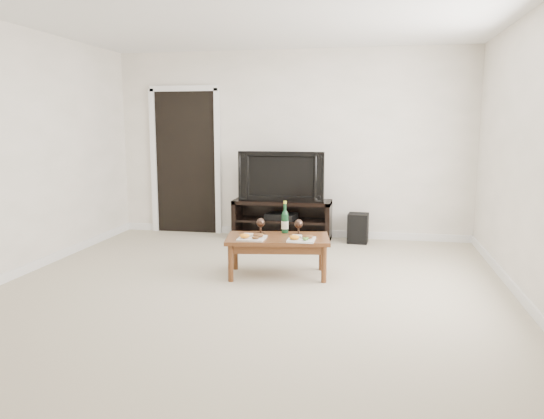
{
  "coord_description": "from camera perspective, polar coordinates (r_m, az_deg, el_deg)",
  "views": [
    {
      "loc": [
        1.14,
        -4.64,
        1.6
      ],
      "look_at": [
        0.11,
        0.77,
        0.7
      ],
      "focal_mm": 35.0,
      "sensor_mm": 36.0,
      "label": 1
    }
  ],
  "objects": [
    {
      "name": "goblet_right",
      "position": [
        5.65,
        2.88,
        -1.9
      ],
      "size": [
        0.09,
        0.09,
        0.17
      ],
      "primitive_type": null,
      "color": "#37261E",
      "rests_on": "coffee_table"
    },
    {
      "name": "subwoofer",
      "position": [
        7.25,
        9.24,
        -1.99
      ],
      "size": [
        0.28,
        0.28,
        0.4
      ],
      "primitive_type": "cube",
      "rotation": [
        0.0,
        0.0,
        -0.07
      ],
      "color": "black",
      "rests_on": "ground"
    },
    {
      "name": "plate_left",
      "position": [
        5.46,
        -2.16,
        -2.84
      ],
      "size": [
        0.27,
        0.27,
        0.07
      ],
      "primitive_type": "cube",
      "color": "white",
      "rests_on": "coffee_table"
    },
    {
      "name": "doorway",
      "position": [
        7.87,
        -9.26,
        4.96
      ],
      "size": [
        0.9,
        0.02,
        2.05
      ],
      "primitive_type": "cube",
      "color": "black",
      "rests_on": "ground"
    },
    {
      "name": "av_receiver",
      "position": [
        7.34,
        1.01,
        -0.73
      ],
      "size": [
        0.45,
        0.37,
        0.08
      ],
      "primitive_type": "cube",
      "rotation": [
        0.0,
        0.0,
        -0.18
      ],
      "color": "black",
      "rests_on": "media_console"
    },
    {
      "name": "floor",
      "position": [
        5.04,
        -2.89,
        -9.25
      ],
      "size": [
        5.5,
        5.5,
        0.0
      ],
      "primitive_type": "plane",
      "color": "#C0B69B",
      "rests_on": "ground"
    },
    {
      "name": "back_wall",
      "position": [
        7.5,
        2.06,
        6.98
      ],
      "size": [
        5.0,
        0.04,
        2.6
      ],
      "primitive_type": "cube",
      "color": "white",
      "rests_on": "ground"
    },
    {
      "name": "television",
      "position": [
        7.27,
        1.12,
        3.66
      ],
      "size": [
        1.18,
        0.17,
        0.68
      ],
      "primitive_type": "imported",
      "rotation": [
        0.0,
        0.0,
        -0.01
      ],
      "color": "black",
      "rests_on": "media_console"
    },
    {
      "name": "coffee_table",
      "position": [
        5.61,
        0.62,
        -5.05
      ],
      "size": [
        1.14,
        0.74,
        0.42
      ],
      "primitive_type": "cube",
      "rotation": [
        0.0,
        0.0,
        0.15
      ],
      "color": "brown",
      "rests_on": "ground"
    },
    {
      "name": "wine_bottle",
      "position": [
        5.74,
        1.4,
        -0.81
      ],
      "size": [
        0.07,
        0.07,
        0.35
      ],
      "primitive_type": "cylinder",
      "color": "#0F391D",
      "rests_on": "coffee_table"
    },
    {
      "name": "goblet_left",
      "position": [
        5.71,
        -1.23,
        -1.77
      ],
      "size": [
        0.09,
        0.09,
        0.17
      ],
      "primitive_type": null,
      "color": "#37261E",
      "rests_on": "coffee_table"
    },
    {
      "name": "media_console",
      "position": [
        7.36,
        1.11,
        -1.1
      ],
      "size": [
        1.35,
        0.45,
        0.55
      ],
      "primitive_type": "cube",
      "color": "black",
      "rests_on": "ground"
    },
    {
      "name": "plate_right",
      "position": [
        5.4,
        3.19,
        -2.99
      ],
      "size": [
        0.27,
        0.27,
        0.07
      ],
      "primitive_type": "cube",
      "color": "white",
      "rests_on": "coffee_table"
    },
    {
      "name": "ceiling",
      "position": [
        4.89,
        -3.15,
        21.33
      ],
      "size": [
        5.0,
        5.5,
        0.04
      ],
      "primitive_type": "cube",
      "color": "white",
      "rests_on": "back_wall"
    }
  ]
}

